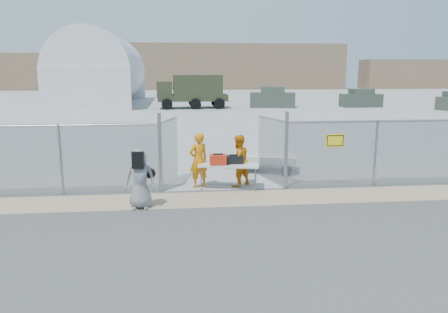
{
  "coord_description": "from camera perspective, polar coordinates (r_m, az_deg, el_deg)",
  "views": [
    {
      "loc": [
        -1.42,
        -11.45,
        3.77
      ],
      "look_at": [
        0.0,
        2.0,
        1.1
      ],
      "focal_mm": 35.0,
      "sensor_mm": 36.0,
      "label": 1
    }
  ],
  "objects": [
    {
      "name": "tarmac_inside",
      "position": [
        53.6,
        -4.52,
        7.12
      ],
      "size": [
        160.0,
        80.0,
        0.01
      ],
      "primitive_type": "cube",
      "color": "#A4A4A4",
      "rests_on": "ground"
    },
    {
      "name": "ground",
      "position": [
        12.14,
        1.0,
        -6.93
      ],
      "size": [
        160.0,
        160.0,
        0.0
      ],
      "primitive_type": "plane",
      "color": "#424242"
    },
    {
      "name": "utility_trailer",
      "position": [
        16.58,
        5.45,
        -0.75
      ],
      "size": [
        3.28,
        2.32,
        0.72
      ],
      "primitive_type": null,
      "rotation": [
        0.0,
        0.0,
        -0.29
      ],
      "color": "silver",
      "rests_on": "ground"
    },
    {
      "name": "parked_vehicle_mid",
      "position": [
        48.14,
        17.45,
        7.28
      ],
      "size": [
        4.16,
        1.99,
        1.85
      ],
      "primitive_type": null,
      "rotation": [
        0.0,
        0.0,
        0.03
      ],
      "color": "#394338",
      "rests_on": "ground"
    },
    {
      "name": "folding_table",
      "position": [
        14.12,
        0.65,
        -2.6
      ],
      "size": [
        2.05,
        1.19,
        0.82
      ],
      "primitive_type": null,
      "rotation": [
        0.0,
        0.0,
        -0.21
      ],
      "color": "silver",
      "rests_on": "ground"
    },
    {
      "name": "quonset_hangar",
      "position": [
        52.16,
        -15.79,
        11.02
      ],
      "size": [
        9.0,
        18.0,
        8.0
      ],
      "primitive_type": null,
      "color": "silver",
      "rests_on": "ground"
    },
    {
      "name": "visitor",
      "position": [
        12.25,
        -10.92,
        -2.85
      ],
      "size": [
        0.87,
        0.6,
        1.69
      ],
      "primitive_type": "imported",
      "rotation": [
        0.0,
        0.0,
        -0.08
      ],
      "color": "gray",
      "rests_on": "ground"
    },
    {
      "name": "black_duffel",
      "position": [
        14.07,
        1.37,
        -0.4
      ],
      "size": [
        0.55,
        0.34,
        0.26
      ],
      "primitive_type": "cube",
      "rotation": [
        0.0,
        0.0,
        0.05
      ],
      "color": "black",
      "rests_on": "folding_table"
    },
    {
      "name": "security_worker_right",
      "position": [
        14.34,
        1.86,
        -0.56
      ],
      "size": [
        1.05,
        0.98,
        1.71
      ],
      "primitive_type": "imported",
      "rotation": [
        0.0,
        0.0,
        3.67
      ],
      "color": "orange",
      "rests_on": "ground"
    },
    {
      "name": "dirt_strip",
      "position": [
        13.09,
        0.46,
        -5.55
      ],
      "size": [
        44.0,
        1.6,
        0.01
      ],
      "primitive_type": "cube",
      "color": "tan",
      "rests_on": "ground"
    },
    {
      "name": "distant_hills",
      "position": [
        89.69,
        -1.96,
        11.64
      ],
      "size": [
        140.0,
        6.0,
        9.0
      ],
      "primitive_type": null,
      "color": "#7F684F",
      "rests_on": "ground"
    },
    {
      "name": "security_worker_left",
      "position": [
        14.21,
        -3.35,
        -0.49
      ],
      "size": [
        0.78,
        0.67,
        1.81
      ],
      "primitive_type": "imported",
      "rotation": [
        0.0,
        0.0,
        3.57
      ],
      "color": "orange",
      "rests_on": "ground"
    },
    {
      "name": "chain_link_fence",
      "position": [
        13.79,
        -0.0,
        -0.0
      ],
      "size": [
        40.0,
        0.2,
        2.2
      ],
      "primitive_type": null,
      "color": "gray",
      "rests_on": "ground"
    },
    {
      "name": "orange_bag",
      "position": [
        13.87,
        -0.77,
        -0.43
      ],
      "size": [
        0.53,
        0.36,
        0.33
      ],
      "primitive_type": "cube",
      "rotation": [
        0.0,
        0.0,
        -0.02
      ],
      "color": "red",
      "rests_on": "folding_table"
    },
    {
      "name": "military_truck",
      "position": [
        44.45,
        -4.15,
        8.43
      ],
      "size": [
        7.06,
        2.8,
        3.33
      ],
      "primitive_type": null,
      "rotation": [
        0.0,
        0.0,
        0.03
      ],
      "color": "#2D341F",
      "rests_on": "ground"
    },
    {
      "name": "parked_vehicle_near",
      "position": [
        45.74,
        6.33,
        7.68
      ],
      "size": [
        4.88,
        2.89,
        2.07
      ],
      "primitive_type": null,
      "rotation": [
        0.0,
        0.0,
        -0.19
      ],
      "color": "#394338",
      "rests_on": "ground"
    }
  ]
}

